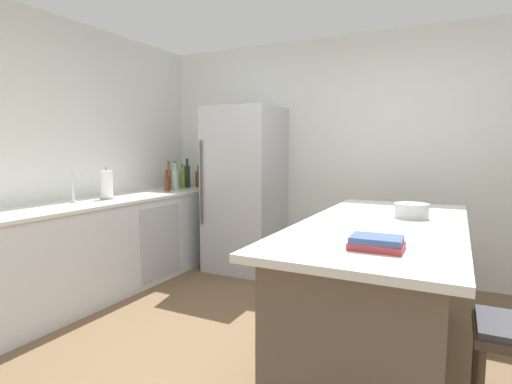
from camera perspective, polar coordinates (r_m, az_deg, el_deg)
The scene contains 17 objects.
ground_plane at distance 2.75m, azimuth 3.63°, elevation -24.15°, with size 7.20×7.20×0.00m, color brown.
wall_rear at distance 4.53m, azimuth 15.02°, elevation 4.87°, with size 6.00×0.10×2.60m, color silver.
wall_left at distance 4.02m, azimuth -30.40°, elevation 4.08°, with size 0.10×6.00×2.60m, color silver.
counter_run_left at distance 4.21m, azimuth -19.98°, elevation -7.02°, with size 0.66×3.01×0.90m.
kitchen_island at distance 2.80m, azimuth 17.21°, elevation -13.37°, with size 0.97×2.19×0.92m.
refrigerator at distance 4.59m, azimuth -1.53°, elevation 0.38°, with size 0.77×0.76×1.85m.
sink_faucet at distance 3.93m, azimuth -24.48°, elevation 0.83°, with size 0.15×0.05×0.30m.
paper_towel_roll at distance 4.13m, azimuth -20.43°, elevation 0.90°, with size 0.14×0.14×0.31m.
whiskey_bottle at distance 5.13m, azimuth -8.13°, elevation 1.89°, with size 0.08×0.08×0.27m.
wine_bottle at distance 5.11m, azimuth -9.74°, elevation 2.30°, with size 0.07×0.07×0.36m.
olive_oil_bottle at distance 5.02m, azimuth -10.40°, elevation 1.89°, with size 0.06×0.06×0.29m.
hot_sauce_bottle at distance 4.96m, azimuth -11.22°, elevation 1.37°, with size 0.05×0.05×0.19m.
vinegar_bottle at distance 4.92m, azimuth -12.30°, elevation 1.91°, with size 0.06×0.06×0.33m.
gin_bottle at distance 4.75m, azimuth -11.40°, elevation 1.77°, with size 0.07×0.07×0.33m.
syrup_bottle at distance 4.69m, azimuth -12.53°, elevation 1.20°, with size 0.06×0.06×0.24m.
cookbook_stack at distance 1.98m, azimuth 16.73°, elevation -6.94°, with size 0.24×0.18×0.06m.
mixing_bowl at distance 2.93m, azimuth 21.20°, elevation -2.49°, with size 0.22×0.22×0.10m.
Camera 1 is at (0.92, -2.19, 1.39)m, focal length 28.16 mm.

